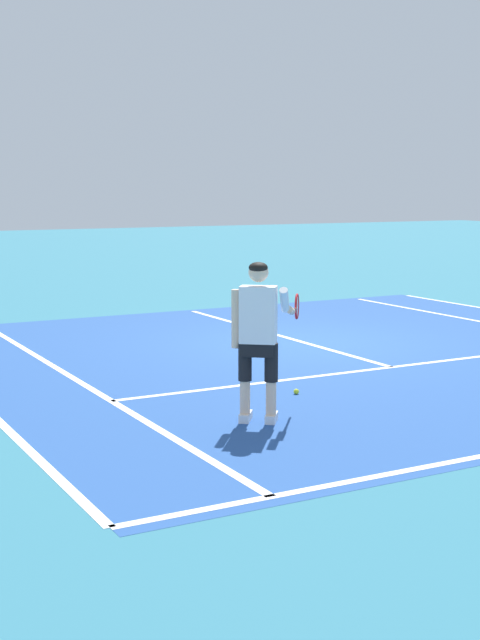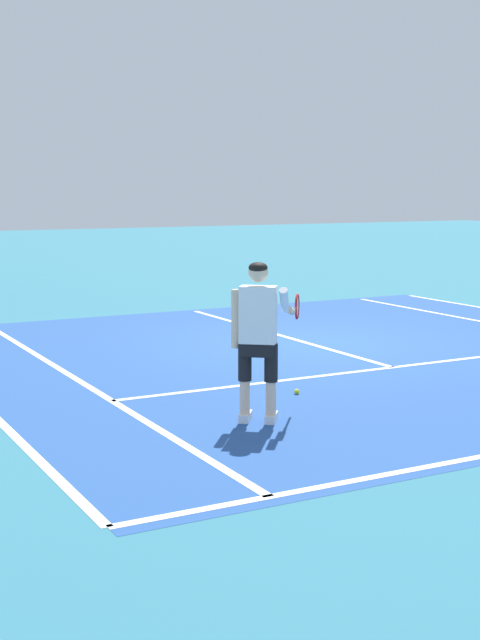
# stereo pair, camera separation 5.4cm
# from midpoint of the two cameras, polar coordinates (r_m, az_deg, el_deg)

# --- Properties ---
(ground_plane) EXTENTS (80.00, 80.00, 0.00)m
(ground_plane) POSITION_cam_midpoint_polar(r_m,az_deg,el_deg) (14.28, 4.02, -1.46)
(ground_plane) COLOR teal
(court_inner_surface) EXTENTS (10.98, 10.48, 0.00)m
(court_inner_surface) POSITION_cam_midpoint_polar(r_m,az_deg,el_deg) (13.54, 6.08, -2.03)
(court_inner_surface) COLOR #234C93
(court_inner_surface) RESTS_ON ground
(line_service) EXTENTS (8.23, 0.10, 0.01)m
(line_service) POSITION_cam_midpoint_polar(r_m,az_deg,el_deg) (12.46, 9.63, -3.02)
(line_service) COLOR white
(line_service) RESTS_ON ground
(line_centre_service) EXTENTS (0.10, 6.40, 0.01)m
(line_centre_service) POSITION_cam_midpoint_polar(r_m,az_deg,el_deg) (15.06, 2.11, -0.91)
(line_centre_service) COLOR white
(line_centre_service) RESTS_ON ground
(line_singles_left) EXTENTS (0.10, 10.08, 0.01)m
(line_singles_left) POSITION_cam_midpoint_polar(r_m,az_deg,el_deg) (11.74, -10.74, -3.76)
(line_singles_left) COLOR white
(line_singles_left) RESTS_ON ground
(tennis_player) EXTENTS (1.11, 0.82, 1.71)m
(tennis_player) POSITION_cam_midpoint_polar(r_m,az_deg,el_deg) (9.28, 1.09, -0.67)
(tennis_player) COLOR white
(tennis_player) RESTS_ON ground
(tennis_ball_near_feet) EXTENTS (0.07, 0.07, 0.07)m
(tennis_ball_near_feet) POSITION_cam_midpoint_polar(r_m,az_deg,el_deg) (10.73, 3.51, -4.63)
(tennis_ball_near_feet) COLOR #CCE02D
(tennis_ball_near_feet) RESTS_ON ground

